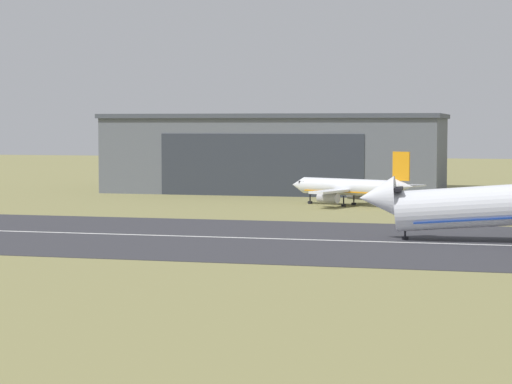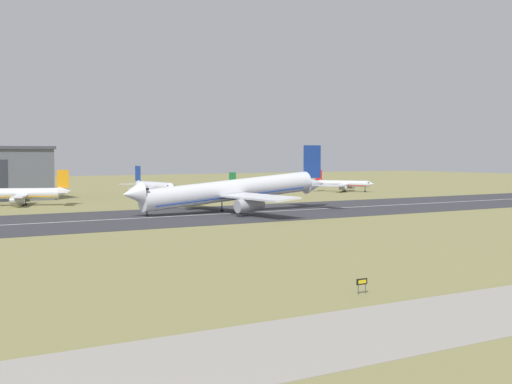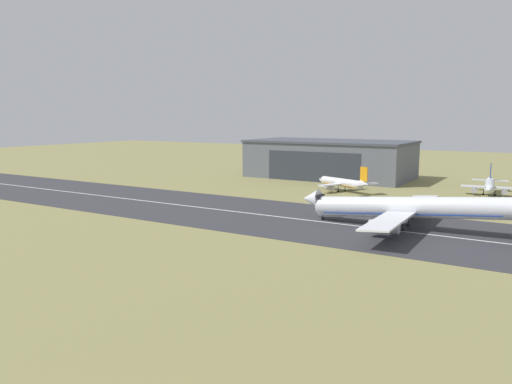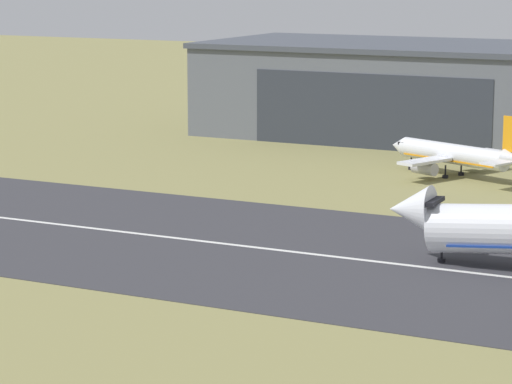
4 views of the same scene
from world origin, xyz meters
TOP-DOWN VIEW (x-y plane):
  - runway_strip at (0.00, 126.74)m, footprint 476.36×43.65m
  - runway_centreline at (0.00, 126.74)m, footprint 428.73×0.70m
  - hangar_building at (-31.42, 214.37)m, footprint 68.73×35.90m
  - airplane_parked_west at (-10.99, 177.98)m, footprint 24.46×19.51m

SIDE VIEW (x-z plane):
  - runway_strip at x=0.00m, z-range 0.00..0.06m
  - runway_centreline at x=0.00m, z-range 0.06..0.07m
  - airplane_parked_west at x=-10.99m, z-range -1.60..7.91m
  - hangar_building at x=-31.42m, z-range 0.02..16.12m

